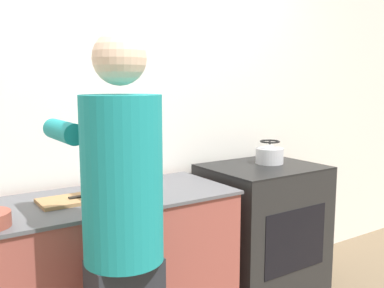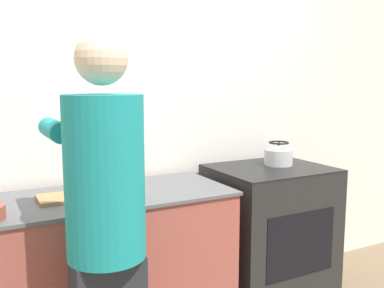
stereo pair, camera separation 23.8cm
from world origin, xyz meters
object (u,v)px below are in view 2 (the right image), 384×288
(knife, at_px, (84,193))
(kettle, at_px, (278,155))
(cutting_board, at_px, (76,196))
(oven, at_px, (269,235))
(person, at_px, (105,225))

(knife, xyz_separation_m, kettle, (1.32, 0.05, 0.09))
(cutting_board, height_order, kettle, kettle)
(kettle, bearing_deg, oven, -157.74)
(person, bearing_deg, oven, 23.61)
(cutting_board, relative_size, kettle, 2.01)
(oven, relative_size, person, 0.56)
(cutting_board, xyz_separation_m, knife, (0.04, -0.01, 0.01))
(kettle, bearing_deg, person, -156.48)
(oven, height_order, kettle, kettle)
(knife, relative_size, kettle, 0.99)
(oven, height_order, cutting_board, oven)
(oven, xyz_separation_m, knife, (-1.23, -0.01, 0.44))
(oven, xyz_separation_m, person, (-1.28, -0.56, 0.45))
(oven, distance_m, kettle, 0.54)
(person, height_order, knife, person)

